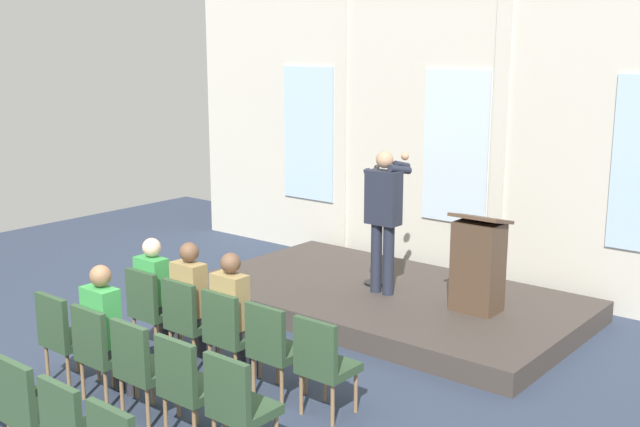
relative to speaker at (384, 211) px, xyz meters
name	(u,v)px	position (x,y,z in m)	size (l,w,h in m)	color
rear_partition	(460,121)	(0.03, 1.77, 0.96)	(9.83, 0.14, 4.55)	beige
stage_platform	(387,300)	(0.00, 0.11, -1.16)	(4.73, 2.72, 0.26)	#3F3833
speaker	(384,211)	(0.00, 0.00, 0.00)	(0.50, 0.69, 1.78)	#232838
mic_stand	(375,259)	(-0.27, 0.23, -0.70)	(0.28, 0.28, 1.56)	black
lectern	(478,264)	(1.23, 0.14, -0.48)	(0.60, 0.48, 1.16)	#4C3828
chair_r0_c0	(151,305)	(-1.20, -2.65, -0.76)	(0.46, 0.44, 0.94)	olive
audience_r0_c0	(156,288)	(-1.20, -2.56, -0.59)	(0.36, 0.39, 1.27)	#2D2D33
chair_r0_c1	(188,317)	(-0.60, -2.65, -0.76)	(0.46, 0.44, 0.94)	olive
audience_r0_c1	(193,297)	(-0.60, -2.57, -0.56)	(0.36, 0.39, 1.32)	#2D2D33
chair_r0_c2	(229,330)	(0.00, -2.65, -0.76)	(0.46, 0.44, 0.94)	olive
audience_r0_c2	(234,309)	(0.00, -2.57, -0.57)	(0.36, 0.39, 1.31)	#2D2D33
chair_r0_c3	(274,345)	(0.59, -2.65, -0.76)	(0.46, 0.44, 0.94)	olive
chair_r0_c4	(323,361)	(1.19, -2.65, -0.76)	(0.46, 0.44, 0.94)	olive
chair_r1_c0	(64,333)	(-1.20, -3.72, -0.76)	(0.46, 0.44, 0.94)	olive
chair_r1_c1	(101,348)	(-0.60, -3.72, -0.76)	(0.46, 0.44, 0.94)	olive
audience_r1_c1	(107,325)	(-0.60, -3.64, -0.56)	(0.36, 0.39, 1.32)	#2D2D33
chair_r1_c2	(141,364)	(0.00, -3.72, -0.76)	(0.46, 0.44, 0.94)	olive
chair_r1_c3	(187,382)	(0.59, -3.72, -0.76)	(0.46, 0.44, 0.94)	olive
chair_r1_c4	(238,402)	(1.19, -3.72, -0.76)	(0.46, 0.44, 0.94)	olive
chair_r2_c2	(31,407)	(0.00, -4.78, -0.76)	(0.46, 0.44, 0.94)	olive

